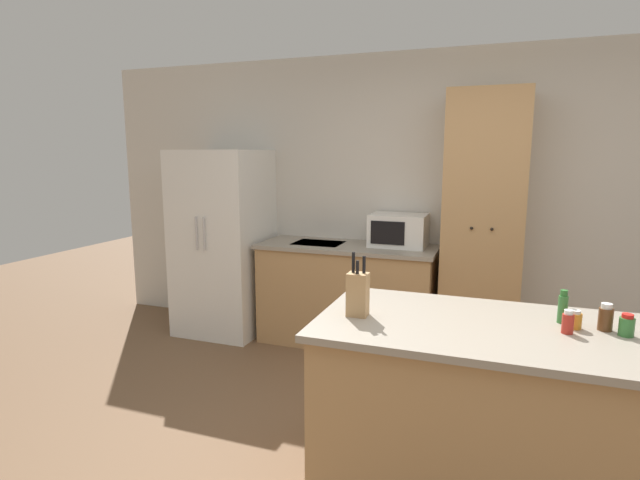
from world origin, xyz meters
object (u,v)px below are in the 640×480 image
at_px(pantry_cabinet, 483,229).
at_px(spice_bottle_green_herb, 627,326).
at_px(spice_bottle_amber_oil, 568,322).
at_px(refrigerator, 224,242).
at_px(knife_block, 358,293).
at_px(microwave, 399,230).
at_px(spice_bottle_pale_salt, 575,320).
at_px(spice_bottle_tall_dark, 563,308).
at_px(spice_bottle_short_red, 606,318).

distance_m(pantry_cabinet, spice_bottle_green_herb, 1.95).
xyz_separation_m(spice_bottle_amber_oil, spice_bottle_green_herb, (0.24, 0.05, -0.00)).
height_order(refrigerator, knife_block, refrigerator).
xyz_separation_m(microwave, spice_bottle_pale_salt, (1.18, -1.85, -0.09)).
bearing_deg(spice_bottle_tall_dark, refrigerator, 149.92).
distance_m(refrigerator, knife_block, 2.63).
bearing_deg(microwave, pantry_cabinet, -4.65).
bearing_deg(refrigerator, microwave, 5.73).
bearing_deg(microwave, spice_bottle_tall_dark, -57.62).
height_order(knife_block, spice_bottle_pale_salt, knife_block).
height_order(spice_bottle_tall_dark, spice_bottle_pale_salt, spice_bottle_tall_dark).
bearing_deg(spice_bottle_amber_oil, microwave, 120.55).
height_order(microwave, spice_bottle_short_red, microwave).
distance_m(microwave, spice_bottle_green_herb, 2.34).
relative_size(knife_block, spice_bottle_amber_oil, 2.95).
relative_size(refrigerator, spice_bottle_green_herb, 17.56).
relative_size(spice_bottle_tall_dark, spice_bottle_green_herb, 1.59).
distance_m(spice_bottle_green_herb, spice_bottle_pale_salt, 0.20).
relative_size(spice_bottle_short_red, spice_bottle_amber_oil, 1.17).
bearing_deg(pantry_cabinet, spice_bottle_amber_oil, -76.87).
height_order(spice_bottle_tall_dark, spice_bottle_amber_oil, spice_bottle_tall_dark).
xyz_separation_m(pantry_cabinet, knife_block, (-0.50, -1.96, -0.07)).
xyz_separation_m(spice_bottle_tall_dark, spice_bottle_short_red, (0.17, -0.05, -0.02)).
height_order(pantry_cabinet, spice_bottle_tall_dark, pantry_cabinet).
height_order(knife_block, spice_bottle_amber_oil, knife_block).
bearing_deg(knife_block, microwave, 95.66).
bearing_deg(spice_bottle_tall_dark, knife_block, -166.28).
distance_m(spice_bottle_amber_oil, spice_bottle_green_herb, 0.24).
bearing_deg(spice_bottle_green_herb, pantry_cabinet, 110.32).
bearing_deg(knife_block, spice_bottle_amber_oil, 4.98).
height_order(microwave, knife_block, knife_block).
height_order(spice_bottle_short_red, spice_bottle_pale_salt, spice_bottle_short_red).
relative_size(knife_block, spice_bottle_short_red, 2.52).
bearing_deg(spice_bottle_amber_oil, spice_bottle_tall_dark, 93.00).
bearing_deg(spice_bottle_tall_dark, spice_bottle_amber_oil, -87.00).
xyz_separation_m(knife_block, spice_bottle_tall_dark, (0.93, 0.23, -0.04)).
bearing_deg(spice_bottle_amber_oil, spice_bottle_pale_salt, 65.22).
bearing_deg(spice_bottle_pale_salt, spice_bottle_short_red, 8.66).
height_order(spice_bottle_short_red, spice_bottle_amber_oil, spice_bottle_short_red).
xyz_separation_m(refrigerator, spice_bottle_pale_salt, (2.84, -1.69, 0.09)).
xyz_separation_m(knife_block, spice_bottle_pale_salt, (0.98, 0.16, -0.07)).
bearing_deg(spice_bottle_green_herb, knife_block, -173.52).
height_order(spice_bottle_amber_oil, spice_bottle_pale_salt, spice_bottle_amber_oil).
height_order(refrigerator, spice_bottle_tall_dark, refrigerator).
distance_m(refrigerator, spice_bottle_green_herb, 3.50).
distance_m(pantry_cabinet, spice_bottle_amber_oil, 1.93).
distance_m(knife_block, spice_bottle_pale_salt, 1.00).
relative_size(refrigerator, knife_block, 5.55).
bearing_deg(refrigerator, spice_bottle_green_herb, -29.39).
xyz_separation_m(refrigerator, spice_bottle_short_red, (2.97, -1.67, 0.11)).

